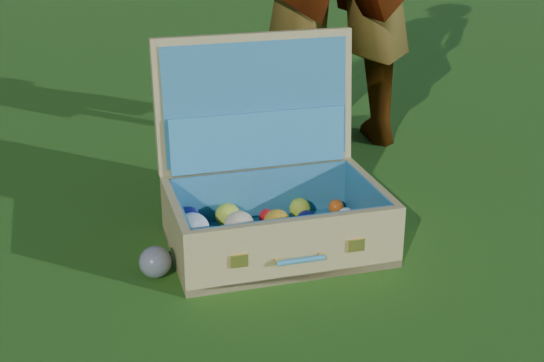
{
  "coord_description": "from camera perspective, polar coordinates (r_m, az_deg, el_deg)",
  "views": [
    {
      "loc": [
        -0.48,
        -1.63,
        0.87
      ],
      "look_at": [
        -0.17,
        0.09,
        0.16
      ],
      "focal_mm": 50.0,
      "sensor_mm": 36.0,
      "label": 1
    }
  ],
  "objects": [
    {
      "name": "ground",
      "position": [
        1.91,
        5.47,
        -5.01
      ],
      "size": [
        60.0,
        60.0,
        0.0
      ],
      "primitive_type": "plane",
      "color": "#215114",
      "rests_on": "ground"
    },
    {
      "name": "stray_ball",
      "position": [
        1.77,
        -8.78,
        -6.05
      ],
      "size": [
        0.07,
        0.07,
        0.07
      ],
      "primitive_type": "sphere",
      "color": "teal",
      "rests_on": "ground"
    },
    {
      "name": "suitcase",
      "position": [
        1.89,
        -0.36,
        -0.53
      ],
      "size": [
        0.56,
        0.46,
        0.5
      ],
      "rotation": [
        0.0,
        0.0,
        0.1
      ],
      "color": "tan",
      "rests_on": "ground"
    }
  ]
}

